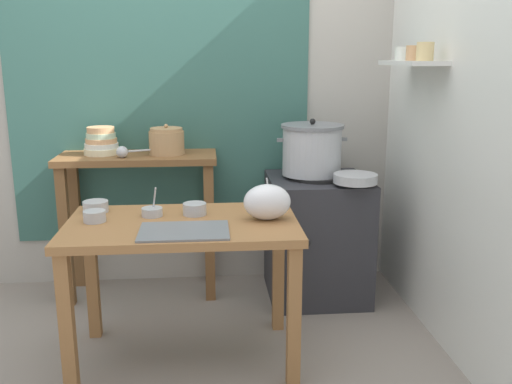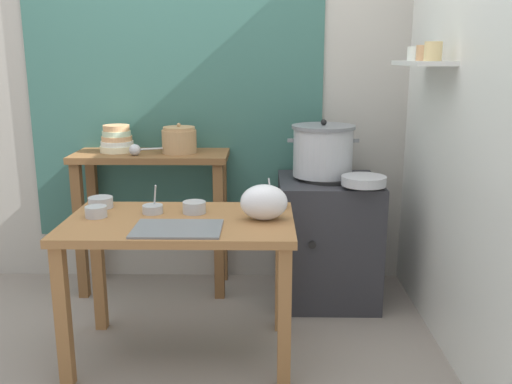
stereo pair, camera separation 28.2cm
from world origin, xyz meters
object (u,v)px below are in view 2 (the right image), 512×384
(clay_pot, at_px, (179,140))
(bowl_stack_enamel, at_px, (117,140))
(prep_bowl_3, at_px, (194,207))
(prep_bowl_0, at_px, (96,211))
(prep_bowl_2, at_px, (153,208))
(ladle, at_px, (137,150))
(prep_bowl_4, at_px, (101,202))
(back_shelf_table, at_px, (152,187))
(plastic_bag, at_px, (264,202))
(stove_block, at_px, (327,239))
(serving_tray, at_px, (177,229))
(prep_bowl_1, at_px, (273,202))
(prep_table, at_px, (180,241))
(steamer_pot, at_px, (323,150))
(wide_pan, at_px, (364,181))

(clay_pot, bearing_deg, bowl_stack_enamel, 174.71)
(prep_bowl_3, bearing_deg, clay_pot, 103.52)
(prep_bowl_0, relative_size, prep_bowl_2, 0.71)
(ladle, height_order, prep_bowl_4, ladle)
(back_shelf_table, bearing_deg, prep_bowl_2, -78.62)
(plastic_bag, xyz_separation_m, prep_bowl_4, (-0.85, 0.21, -0.06))
(stove_block, height_order, clay_pot, clay_pot)
(serving_tray, relative_size, prep_bowl_2, 2.68)
(prep_bowl_1, relative_size, prep_bowl_3, 1.30)
(stove_block, bearing_deg, prep_table, -137.90)
(steamer_pot, height_order, bowl_stack_enamel, steamer_pot)
(steamer_pot, xyz_separation_m, prep_bowl_2, (-0.91, -0.64, -0.19))
(back_shelf_table, xyz_separation_m, wide_pan, (1.27, -0.37, 0.13))
(stove_block, relative_size, prep_bowl_1, 5.15)
(stove_block, height_order, prep_bowl_0, stove_block)
(clay_pot, distance_m, serving_tray, 1.06)
(prep_table, bearing_deg, prep_bowl_1, 25.90)
(serving_tray, bearing_deg, stove_block, 48.68)
(clay_pot, height_order, bowl_stack_enamel, clay_pot)
(prep_bowl_1, distance_m, prep_bowl_2, 0.62)
(prep_bowl_0, relative_size, prep_bowl_3, 0.91)
(prep_table, bearing_deg, stove_block, 42.10)
(plastic_bag, bearing_deg, clay_pot, 121.65)
(plastic_bag, bearing_deg, bowl_stack_enamel, 136.06)
(wide_pan, xyz_separation_m, prep_bowl_3, (-0.91, -0.37, -0.05))
(bowl_stack_enamel, height_order, prep_bowl_0, bowl_stack_enamel)
(steamer_pot, relative_size, wide_pan, 1.70)
(steamer_pot, xyz_separation_m, prep_bowl_4, (-1.20, -0.53, -0.18))
(prep_table, xyz_separation_m, back_shelf_table, (-0.30, 0.85, 0.07))
(serving_tray, xyz_separation_m, prep_bowl_0, (-0.43, 0.20, 0.02))
(back_shelf_table, xyz_separation_m, prep_bowl_4, (-0.14, -0.64, 0.07))
(back_shelf_table, relative_size, wide_pan, 3.81)
(back_shelf_table, relative_size, prep_bowl_4, 7.63)
(prep_bowl_2, relative_size, prep_bowl_3, 1.29)
(stove_block, relative_size, plastic_bag, 3.43)
(prep_bowl_2, bearing_deg, back_shelf_table, 101.38)
(prep_bowl_1, distance_m, prep_bowl_4, 0.90)
(stove_block, xyz_separation_m, prep_bowl_2, (-0.95, -0.62, 0.36))
(serving_tray, relative_size, plastic_bag, 1.76)
(ladle, relative_size, prep_bowl_1, 1.84)
(ladle, xyz_separation_m, prep_bowl_3, (0.42, -0.64, -0.18))
(clay_pot, distance_m, ladle, 0.27)
(wide_pan, distance_m, prep_bowl_1, 0.58)
(ladle, bearing_deg, plastic_bag, -44.46)
(prep_bowl_2, bearing_deg, prep_table, -34.90)
(stove_block, bearing_deg, serving_tray, -131.32)
(prep_bowl_2, bearing_deg, steamer_pot, 35.03)
(wide_pan, bearing_deg, ladle, 168.66)
(bowl_stack_enamel, bearing_deg, prep_bowl_2, -64.85)
(plastic_bag, bearing_deg, prep_bowl_2, 169.16)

